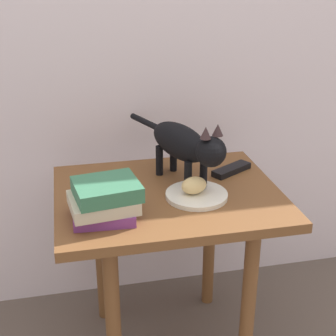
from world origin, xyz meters
TOP-DOWN VIEW (x-y plane):
  - back_panel at (0.00, 0.39)m, footprint 4.00×0.04m
  - side_table at (0.00, 0.00)m, footprint 0.68×0.54m
  - plate at (0.08, -0.05)m, footprint 0.19×0.19m
  - bread_roll at (0.07, -0.05)m, footprint 0.10×0.08m
  - cat at (0.07, 0.05)m, footprint 0.22×0.45m
  - book_stack at (-0.20, -0.12)m, footprint 0.20×0.17m
  - tv_remote at (0.24, 0.10)m, footprint 0.15×0.11m

SIDE VIEW (x-z plane):
  - side_table at x=0.00m, z-range 0.20..0.80m
  - plate at x=0.08m, z-range 0.60..0.62m
  - tv_remote at x=0.24m, z-range 0.60..0.62m
  - bread_roll at x=0.07m, z-range 0.62..0.67m
  - book_stack at x=-0.20m, z-range 0.60..0.71m
  - cat at x=0.07m, z-range 0.62..0.85m
  - back_panel at x=0.00m, z-range 0.00..2.20m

